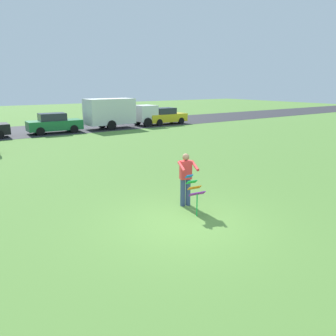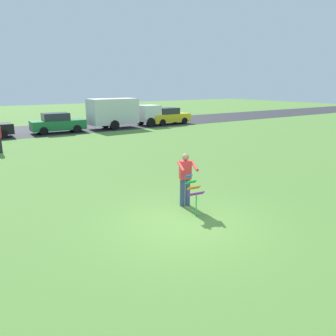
# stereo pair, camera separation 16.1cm
# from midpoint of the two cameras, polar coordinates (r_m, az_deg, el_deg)

# --- Properties ---
(ground_plane) EXTENTS (120.00, 120.00, 0.00)m
(ground_plane) POSITION_cam_midpoint_polar(r_m,az_deg,el_deg) (9.58, 2.33, -9.38)
(ground_plane) COLOR #568438
(road_strip) EXTENTS (120.00, 8.00, 0.01)m
(road_strip) POSITION_cam_midpoint_polar(r_m,az_deg,el_deg) (30.29, -24.14, 5.77)
(road_strip) COLOR #2D2D33
(road_strip) RESTS_ON ground
(person_kite_flyer) EXTENTS (0.69, 0.76, 1.73)m
(person_kite_flyer) POSITION_cam_midpoint_polar(r_m,az_deg,el_deg) (10.54, 2.66, -1.66)
(person_kite_flyer) COLOR #384772
(person_kite_flyer) RESTS_ON ground
(kite_held) EXTENTS (0.53, 0.67, 1.18)m
(kite_held) POSITION_cam_midpoint_polar(r_m,az_deg,el_deg) (9.89, 4.12, -3.67)
(kite_held) COLOR blue
(kite_held) RESTS_ON ground
(parked_car_green) EXTENTS (4.26, 1.96, 1.60)m
(parked_car_green) POSITION_cam_midpoint_polar(r_m,az_deg,el_deg) (28.32, -19.23, 7.29)
(parked_car_green) COLOR #1E7238
(parked_car_green) RESTS_ON ground
(parked_truck_white_box) EXTENTS (6.77, 2.29, 2.62)m
(parked_truck_white_box) POSITION_cam_midpoint_polar(r_m,az_deg,el_deg) (30.24, -8.78, 9.52)
(parked_truck_white_box) COLOR silver
(parked_truck_white_box) RESTS_ON ground
(parked_car_yellow) EXTENTS (4.24, 1.91, 1.60)m
(parked_car_yellow) POSITION_cam_midpoint_polar(r_m,az_deg,el_deg) (32.81, -0.60, 8.93)
(parked_car_yellow) COLOR yellow
(parked_car_yellow) RESTS_ON ground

